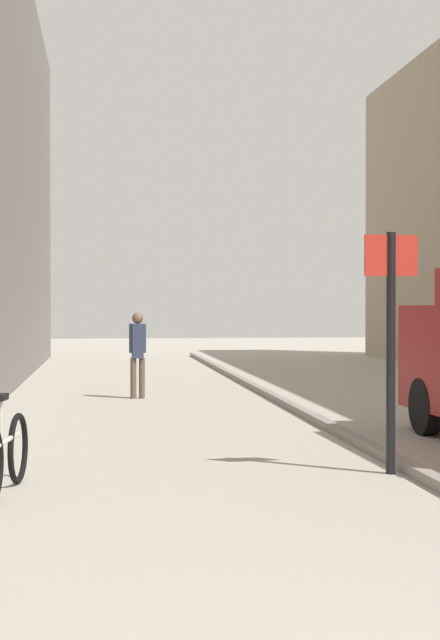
% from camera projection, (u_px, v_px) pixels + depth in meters
% --- Properties ---
extents(ground_plane, '(80.00, 80.00, 0.00)m').
position_uv_depth(ground_plane, '(215.00, 424.00, 14.17)').
color(ground_plane, '#A8A093').
extents(kerb_strip, '(0.16, 40.00, 0.12)m').
position_uv_depth(kerb_strip, '(315.00, 418.00, 14.37)').
color(kerb_strip, gray).
rests_on(kerb_strip, ground_plane).
extents(pedestrian_main_foreground, '(0.34, 0.22, 1.69)m').
position_uv_depth(pedestrian_main_foreground, '(138.00, 349.00, 18.14)').
color(pedestrian_main_foreground, brown).
rests_on(pedestrian_main_foreground, ground_plane).
extents(street_sign_post, '(0.60, 0.10, 2.60)m').
position_uv_depth(street_sign_post, '(391.00, 330.00, 9.89)').
color(street_sign_post, black).
rests_on(street_sign_post, ground_plane).
extents(bicycle_leaning, '(0.29, 1.76, 0.98)m').
position_uv_depth(bicycle_leaning, '(6.00, 455.00, 8.82)').
color(bicycle_leaning, black).
rests_on(bicycle_leaning, ground_plane).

